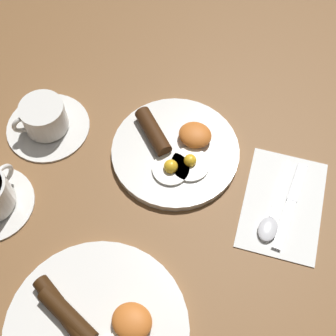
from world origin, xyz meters
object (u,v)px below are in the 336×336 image
object	(u,v)px
breakfast_plate_near	(176,150)
breakfast_plate_far	(96,330)
teacup_near	(45,120)
knife	(292,200)
spoon	(271,220)

from	to	relation	value
breakfast_plate_near	breakfast_plate_far	world-z (taller)	breakfast_plate_near
breakfast_plate_far	teacup_near	world-z (taller)	teacup_near
teacup_near	knife	distance (m)	0.47
teacup_near	breakfast_plate_far	bearing A→B (deg)	130.40
breakfast_plate_near	knife	bearing A→B (deg)	176.13
breakfast_plate_near	breakfast_plate_far	distance (m)	0.34
breakfast_plate_far	teacup_near	size ratio (longest dim) A/B	1.78
breakfast_plate_near	knife	size ratio (longest dim) A/B	1.36
breakfast_plate_near	spoon	xyz separation A→B (m)	(-0.20, 0.07, -0.00)
breakfast_plate_near	knife	xyz separation A→B (m)	(-0.22, 0.01, -0.00)
breakfast_plate_near	teacup_near	world-z (taller)	teacup_near
knife	spoon	size ratio (longest dim) A/B	1.05
breakfast_plate_far	spoon	bearing A→B (deg)	-124.99
breakfast_plate_near	breakfast_plate_far	size ratio (longest dim) A/B	0.83
breakfast_plate_far	spoon	world-z (taller)	breakfast_plate_far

